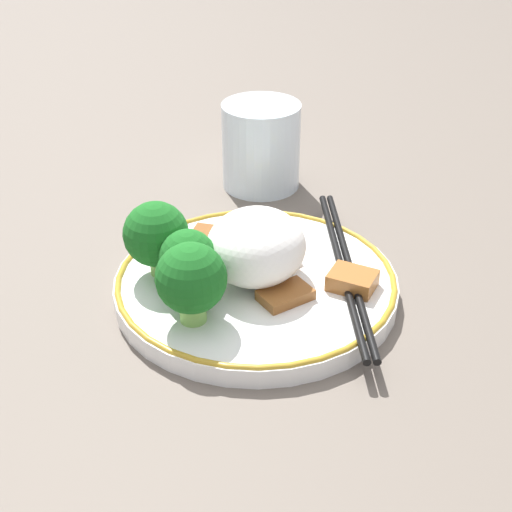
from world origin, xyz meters
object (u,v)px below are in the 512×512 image
at_px(broccoli_back_left, 156,235).
at_px(plate, 256,284).
at_px(broccoli_back_right, 191,280).
at_px(broccoli_back_center, 188,259).
at_px(drinking_glass, 261,146).
at_px(chopsticks, 345,266).

bearing_deg(broccoli_back_left, plate, -72.72).
xyz_separation_m(broccoli_back_left, broccoli_back_right, (-0.05, -0.05, -0.00)).
bearing_deg(broccoli_back_center, drinking_glass, 7.05).
height_order(broccoli_back_right, drinking_glass, drinking_glass).
bearing_deg(broccoli_back_right, broccoli_back_left, 49.15).
bearing_deg(broccoli_back_center, broccoli_back_left, 67.91).
xyz_separation_m(plate, broccoli_back_center, (-0.04, 0.04, 0.04)).
bearing_deg(chopsticks, broccoli_back_left, 113.97).
height_order(broccoli_back_center, broccoli_back_right, broccoli_back_right).
xyz_separation_m(plate, broccoli_back_left, (-0.02, 0.07, 0.04)).
distance_m(broccoli_back_left, chopsticks, 0.15).
relative_size(broccoli_back_left, chopsticks, 0.28).
relative_size(broccoli_back_left, broccoli_back_right, 1.00).
distance_m(broccoli_back_right, chopsticks, 0.14).
xyz_separation_m(broccoli_back_left, broccoli_back_center, (-0.01, -0.03, -0.01)).
bearing_deg(broccoli_back_right, chopsticks, -38.52).
relative_size(plate, broccoli_back_center, 4.28).
bearing_deg(plate, broccoli_back_center, 132.44).
distance_m(plate, drinking_glass, 0.20).
relative_size(plate, broccoli_back_left, 3.61).
distance_m(plate, broccoli_back_left, 0.09).
xyz_separation_m(broccoli_back_right, drinking_glass, (0.25, 0.05, -0.01)).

